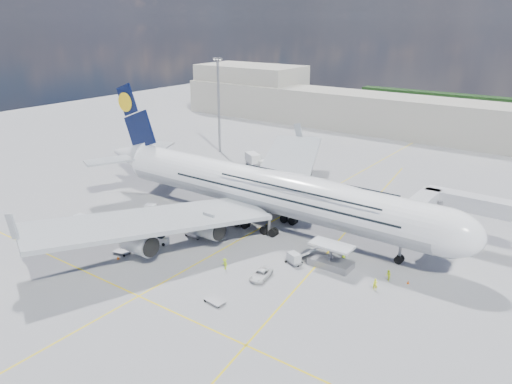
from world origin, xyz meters
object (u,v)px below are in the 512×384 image
Objects in this scene: baggage_tug at (162,240)px; dolly_row_b at (151,208)px; light_mast at (219,105)px; cargo_loader at (330,259)px; crew_loader at (388,276)px; cone_tail at (179,184)px; service_van at (261,274)px; cone_wing_right_outer at (118,258)px; catering_truck_outer at (255,162)px; dolly_row_c at (194,231)px; crew_wing at (219,227)px; dolly_nose_near at (294,258)px; crew_nose at (375,285)px; jet_bridge at (457,207)px; crew_van at (344,253)px; dolly_nose_far at (215,301)px; airliner at (267,190)px; cone_nose at (408,282)px; catering_truck_inner at (283,180)px; dolly_row_a at (122,252)px; cone_wing_left_outer at (274,167)px; cone_wing_right_inner at (213,228)px; dolly_back at (82,220)px; cone_wing_left_inner at (283,190)px; crew_tug at (225,264)px.

dolly_row_b is at bearing 132.82° from baggage_tug.
cargo_loader is at bearing -36.54° from light_mast.
cone_tail is (-54.33, 13.42, -0.61)m from crew_loader.
service_van is 7.59× the size of cone_wing_right_outer.
catering_truck_outer reaches higher than cone_tail.
dolly_row_c is 18.34m from service_van.
baggage_tug is at bearing 175.09° from crew_wing.
crew_wing is (-16.83, 2.29, 0.02)m from dolly_nose_near.
light_mast is 14.61× the size of crew_nose.
jet_bridge is 11.56× the size of crew_van.
crew_wing reaches higher than dolly_nose_near.
airliner is at bearing 116.31° from dolly_nose_far.
cargo_loader is at bearing 14.80° from dolly_row_c.
cone_nose is at bearing 37.32° from dolly_nose_near.
cone_nose is at bearing 14.52° from dolly_row_c.
cone_tail is at bearing 167.65° from cone_nose.
catering_truck_inner is (1.15, 35.18, 1.50)m from baggage_tug.
jet_bridge is at bearing 25.61° from dolly_row_a.
cargo_loader is (16.56, -7.11, -5.62)m from airliner.
cone_wing_left_outer reaches higher than dolly_row_a.
cone_wing_right_inner is at bearing -177.01° from cone_nose.
cone_wing_left_outer is at bearing -0.16° from crew_van.
catering_truck_inner is 25.86m from cone_wing_right_inner.
crew_wing is at bearing -32.09° from catering_truck_outer.
dolly_nose_near is at bearing 87.00° from dolly_nose_far.
catering_truck_outer is 14.88× the size of cone_nose.
airliner is 33.79m from dolly_back.
baggage_tug is at bearing 161.71° from dolly_nose_far.
dolly_nose_near is at bearing 6.62° from baggage_tug.
dolly_row_c reaches higher than dolly_row_b.
crew_van is 2.62× the size of cone_wing_left_inner.
crew_wing is at bearing -8.09° from cone_wing_right_inner.
cargo_loader reaches higher than dolly_row_c.
baggage_tug reaches higher than cone_wing_right_outer.
crew_loader reaches higher than dolly_nose_far.
crew_wing is at bearing -69.65° from cone_wing_left_outer.
crew_loader is (8.91, 0.86, -0.40)m from cargo_loader.
cone_wing_right_inner is at bearing 27.62° from dolly_back.
cone_wing_right_outer is 1.16× the size of cone_tail.
airliner is at bearing -19.27° from catering_truck_outer.
airliner is at bearing 115.20° from service_van.
dolly_back is 37.27m from service_van.
cone_wing_right_inner reaches higher than cone_tail.
cone_wing_right_inner is (-32.07, -0.87, -0.55)m from crew_loader.
light_mast is 7.40× the size of dolly_back.
crew_loader is (47.08, 1.77, -0.07)m from dolly_row_b.
dolly_row_c is at bearing 53.72° from dolly_row_a.
catering_truck_inner is at bearing -0.65° from catering_truck_outer.
dolly_nose_near is 1.76× the size of crew_tug.
catering_truck_outer is 14.36× the size of cone_tail.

